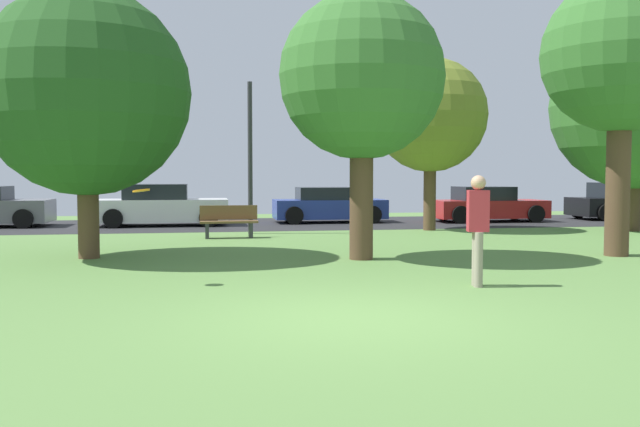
{
  "coord_description": "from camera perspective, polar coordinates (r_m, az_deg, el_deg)",
  "views": [
    {
      "loc": [
        -1.81,
        -8.11,
        1.77
      ],
      "look_at": [
        0.0,
        2.28,
        1.16
      ],
      "focal_mm": 38.18,
      "sensor_mm": 36.0,
      "label": 1
    }
  ],
  "objects": [
    {
      "name": "ground_plane",
      "position": [
        8.49,
        2.67,
        -8.73
      ],
      "size": [
        44.0,
        44.0,
        0.0
      ],
      "primitive_type": "plane",
      "color": "#5B8442"
    },
    {
      "name": "road_strip",
      "position": [
        24.24,
        -5.56,
        -0.88
      ],
      "size": [
        44.0,
        6.4,
        0.01
      ],
      "primitive_type": "cube",
      "color": "#28282B",
      "rests_on": "ground_plane"
    },
    {
      "name": "oak_tree_center",
      "position": [
        16.24,
        23.92,
        11.96
      ],
      "size": [
        3.36,
        3.36,
        6.03
      ],
      "color": "brown",
      "rests_on": "ground_plane"
    },
    {
      "name": "maple_tree_near",
      "position": [
        21.81,
        9.24,
        8.1
      ],
      "size": [
        3.57,
        3.57,
        5.41
      ],
      "color": "brown",
      "rests_on": "ground_plane"
    },
    {
      "name": "oak_tree_left",
      "position": [
        15.16,
        -19.02,
        9.54
      ],
      "size": [
        4.33,
        4.33,
        5.64
      ],
      "color": "brown",
      "rests_on": "ground_plane"
    },
    {
      "name": "birch_tree_lone",
      "position": [
        14.25,
        3.52,
        11.26
      ],
      "size": [
        3.42,
        3.42,
        5.49
      ],
      "color": "brown",
      "rests_on": "ground_plane"
    },
    {
      "name": "oak_tree_right",
      "position": [
        23.35,
        24.95,
        8.15
      ],
      "size": [
        5.14,
        5.14,
        6.44
      ],
      "color": "brown",
      "rests_on": "ground_plane"
    },
    {
      "name": "person_catcher",
      "position": [
        10.98,
        13.09,
        -0.92
      ],
      "size": [
        0.36,
        0.3,
        1.75
      ],
      "rotation": [
        0.0,
        0.0,
        2.95
      ],
      "color": "gray",
      "rests_on": "ground_plane"
    },
    {
      "name": "frisbee_disc",
      "position": [
        11.12,
        -14.76,
        1.87
      ],
      "size": [
        0.37,
        0.37,
        0.06
      ],
      "color": "orange"
    },
    {
      "name": "parked_car_white",
      "position": [
        23.98,
        -13.16,
        0.57
      ],
      "size": [
        4.41,
        2.01,
        1.43
      ],
      "color": "white",
      "rests_on": "ground_plane"
    },
    {
      "name": "parked_car_blue",
      "position": [
        24.95,
        0.7,
        0.63
      ],
      "size": [
        4.05,
        1.92,
        1.29
      ],
      "color": "#233893",
      "rests_on": "ground_plane"
    },
    {
      "name": "parked_car_red",
      "position": [
        26.15,
        13.84,
        0.66
      ],
      "size": [
        4.15,
        1.96,
        1.31
      ],
      "color": "#B21E1E",
      "rests_on": "ground_plane"
    },
    {
      "name": "parked_car_black",
      "position": [
        29.36,
        24.23,
        0.84
      ],
      "size": [
        4.33,
        2.09,
        1.44
      ],
      "color": "black",
      "rests_on": "ground_plane"
    },
    {
      "name": "park_bench",
      "position": [
        19.06,
        -7.65,
        -0.65
      ],
      "size": [
        1.6,
        0.45,
        0.9
      ],
      "rotation": [
        0.0,
        0.0,
        3.14
      ],
      "color": "brown",
      "rests_on": "ground_plane"
    },
    {
      "name": "street_lamp_post",
      "position": [
        20.36,
        -5.88,
        4.65
      ],
      "size": [
        0.14,
        0.14,
        4.5
      ],
      "primitive_type": "cylinder",
      "color": "#2D2D33",
      "rests_on": "ground_plane"
    }
  ]
}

